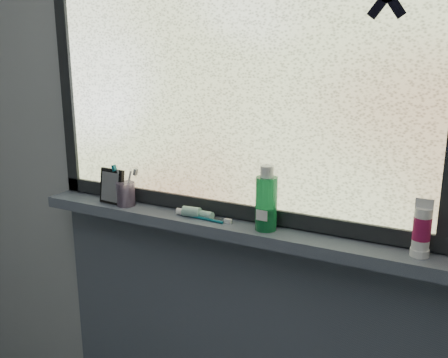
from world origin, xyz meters
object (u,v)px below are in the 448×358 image
vanity_mirror (112,186)px  toothbrush_cup (126,194)px  cream_tube (422,226)px  mouthwash_bottle (266,198)px

vanity_mirror → toothbrush_cup: bearing=5.0°
toothbrush_cup → cream_tube: bearing=0.7°
vanity_mirror → toothbrush_cup: size_ratio=1.48×
vanity_mirror → toothbrush_cup: (0.06, 0.00, -0.02)m
vanity_mirror → mouthwash_bottle: bearing=4.6°
mouthwash_bottle → cream_tube: bearing=0.8°
vanity_mirror → mouthwash_bottle: (0.62, 0.01, 0.04)m
mouthwash_bottle → toothbrush_cup: bearing=-179.3°
vanity_mirror → cream_tube: 1.08m
vanity_mirror → cream_tube: bearing=4.6°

